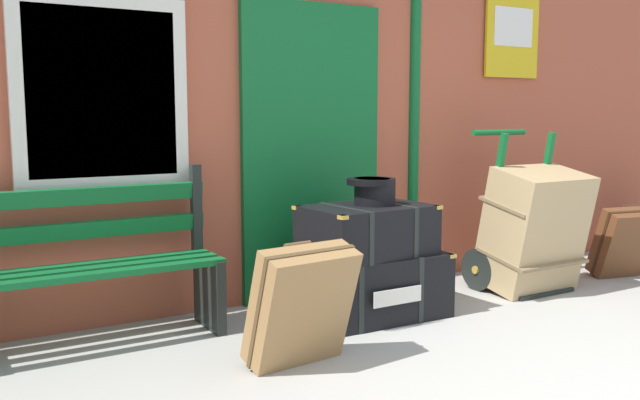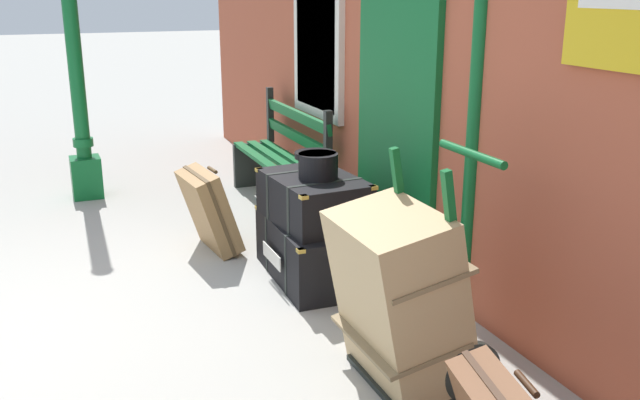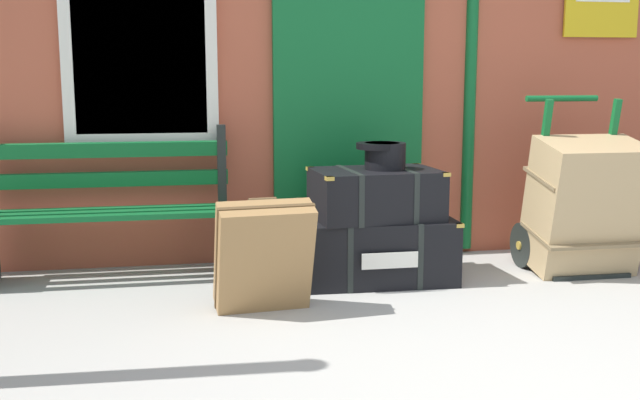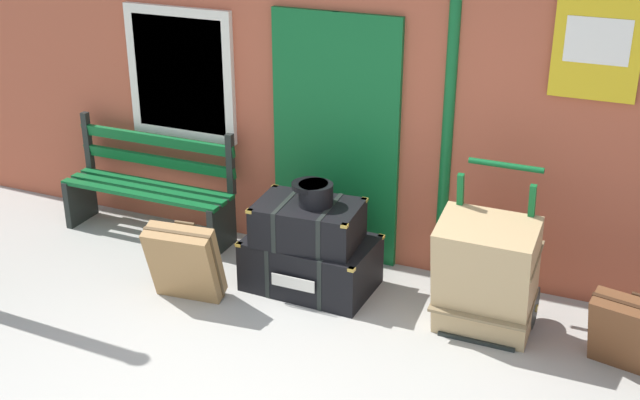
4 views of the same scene
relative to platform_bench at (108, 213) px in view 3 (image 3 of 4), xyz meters
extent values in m
plane|color=#A3A099|center=(1.92, -2.16, -0.44)|extent=(60.00, 60.00, 0.00)
cube|color=#AD5138|center=(1.92, 0.44, 1.16)|extent=(10.40, 0.30, 3.20)
cube|color=#0F5B28|center=(1.69, 0.27, 0.61)|extent=(1.10, 0.05, 2.10)
cube|color=#093718|center=(1.69, 0.25, 0.61)|extent=(0.06, 0.02, 2.10)
cube|color=silver|center=(0.23, 0.27, 1.01)|extent=(1.04, 0.06, 1.16)
cube|color=silver|center=(0.23, 0.25, 1.01)|extent=(0.88, 0.02, 1.00)
cylinder|color=#0F5B28|center=(2.62, 0.29, 1.16)|extent=(0.09, 0.09, 3.14)
cube|color=#0F5B28|center=(0.00, -0.20, 0.01)|extent=(1.60, 0.09, 0.04)
cube|color=#0F5B28|center=(0.00, -0.06, 0.01)|extent=(1.60, 0.09, 0.04)
cube|color=#0F5B28|center=(0.00, 0.08, 0.01)|extent=(1.60, 0.09, 0.04)
cube|color=#0F5B28|center=(0.00, 0.14, 0.21)|extent=(1.60, 0.05, 0.10)
cube|color=#0F5B28|center=(0.00, 0.14, 0.41)|extent=(1.60, 0.05, 0.10)
cube|color=black|center=(0.76, -0.06, -0.22)|extent=(0.06, 0.40, 0.45)
cube|color=black|center=(0.76, 0.14, 0.29)|extent=(0.06, 0.06, 0.56)
cube|color=black|center=(1.73, -0.34, -0.23)|extent=(1.02, 0.67, 0.42)
cube|color=black|center=(1.51, -0.33, -0.23)|extent=(0.06, 0.65, 0.43)
cube|color=black|center=(1.96, -0.34, -0.23)|extent=(0.06, 0.65, 0.43)
cube|color=#B79338|center=(1.24, -0.62, -0.04)|extent=(0.05, 0.05, 0.02)
cube|color=#B79338|center=(2.20, -0.65, -0.04)|extent=(0.05, 0.05, 0.02)
cube|color=#B79338|center=(1.26, -0.02, -0.04)|extent=(0.05, 0.05, 0.02)
cube|color=#B79338|center=(2.22, -0.05, -0.04)|extent=(0.05, 0.05, 0.02)
cube|color=silver|center=(1.74, -0.69, -0.23)|extent=(0.36, 0.01, 0.10)
cube|color=black|center=(1.73, -0.38, 0.14)|extent=(0.83, 0.59, 0.32)
cube|color=black|center=(1.55, -0.39, 0.14)|extent=(0.07, 0.55, 0.33)
cube|color=black|center=(1.91, -0.36, 0.14)|extent=(0.07, 0.55, 0.33)
cube|color=#B79338|center=(1.36, -0.65, 0.28)|extent=(0.05, 0.05, 0.02)
cube|color=#B79338|center=(2.12, -0.60, 0.28)|extent=(0.05, 0.05, 0.02)
cube|color=#B79338|center=(1.33, -0.15, 0.28)|extent=(0.05, 0.05, 0.02)
cube|color=#B79338|center=(2.09, -0.10, 0.28)|extent=(0.05, 0.05, 0.02)
cylinder|color=black|center=(1.79, -0.37, 0.38)|extent=(0.27, 0.27, 0.17)
cylinder|color=black|center=(1.74, -0.37, 0.45)|extent=(0.28, 0.28, 0.04)
cube|color=black|center=(3.16, -0.50, -0.43)|extent=(0.56, 0.28, 0.03)
cube|color=#0F5B28|center=(2.91, -0.30, 0.15)|extent=(0.04, 0.24, 1.19)
cube|color=#0F5B28|center=(3.41, -0.30, 0.15)|extent=(0.04, 0.24, 1.19)
cylinder|color=#0F5B28|center=(3.16, -0.10, 0.74)|extent=(0.54, 0.04, 0.04)
cylinder|color=black|center=(2.84, -0.24, -0.28)|extent=(0.04, 0.32, 0.32)
cylinder|color=#B79338|center=(2.84, -0.24, -0.28)|extent=(0.07, 0.06, 0.06)
cylinder|color=black|center=(3.48, -0.24, -0.28)|extent=(0.04, 0.32, 0.32)
cylinder|color=#B79338|center=(3.48, -0.24, -0.28)|extent=(0.07, 0.06, 0.06)
cube|color=tan|center=(3.16, -0.48, 0.03)|extent=(0.68, 0.60, 0.95)
cube|color=olive|center=(3.16, -0.48, -0.17)|extent=(0.70, 0.46, 0.11)
cube|color=olive|center=(3.16, -0.48, 0.22)|extent=(0.70, 0.46, 0.11)
cube|color=olive|center=(0.93, -0.92, -0.12)|extent=(0.57, 0.42, 0.66)
cylinder|color=brown|center=(0.93, -0.89, 0.20)|extent=(0.16, 0.04, 0.03)
cube|color=brown|center=(0.93, -0.92, -0.12)|extent=(0.57, 0.27, 0.62)
camera|label=1|loc=(-0.77, -3.98, 0.89)|focal=38.50mm
camera|label=2|loc=(6.05, -2.10, 1.53)|focal=39.56mm
camera|label=3|loc=(0.48, -5.06, 0.90)|focal=42.15mm
camera|label=4|loc=(4.14, -5.69, 2.90)|focal=46.56mm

